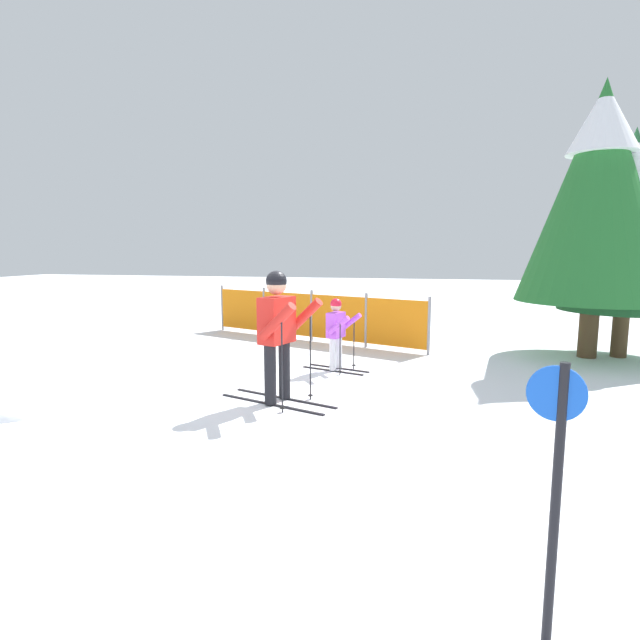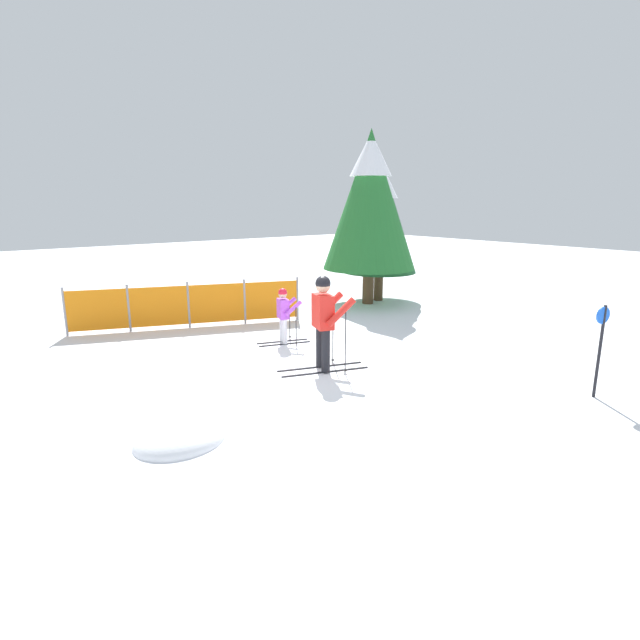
{
  "view_description": "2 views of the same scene",
  "coord_description": "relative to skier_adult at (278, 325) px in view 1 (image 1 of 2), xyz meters",
  "views": [
    {
      "loc": [
        2.31,
        -6.65,
        2.08
      ],
      "look_at": [
        0.61,
        1.01,
        0.97
      ],
      "focal_mm": 28.0,
      "sensor_mm": 36.0,
      "label": 1
    },
    {
      "loc": [
        -5.29,
        -7.34,
        3.14
      ],
      "look_at": [
        0.87,
        0.54,
        0.74
      ],
      "focal_mm": 28.0,
      "sensor_mm": 36.0,
      "label": 2
    }
  ],
  "objects": [
    {
      "name": "snow_mound",
      "position": [
        -3.33,
        -1.09,
        -1.08
      ],
      "size": [
        1.24,
        1.05,
        0.5
      ],
      "primitive_type": "ellipsoid",
      "color": "white",
      "rests_on": "ground_plane"
    },
    {
      "name": "ground_plane",
      "position": [
        -0.32,
        0.29,
        -1.08
      ],
      "size": [
        60.0,
        60.0,
        0.0
      ],
      "primitive_type": "plane",
      "color": "white"
    },
    {
      "name": "skier_adult",
      "position": [
        0.0,
        0.0,
        0.0
      ],
      "size": [
        1.73,
        0.98,
        1.81
      ],
      "rotation": [
        0.0,
        0.0,
        -0.34
      ],
      "color": "black",
      "rests_on": "ground_plane"
    },
    {
      "name": "trail_marker",
      "position": [
        2.63,
        -3.78,
        -0.13
      ],
      "size": [
        0.27,
        0.1,
        1.54
      ],
      "color": "black",
      "rests_on": "ground_plane"
    },
    {
      "name": "conifer_near",
      "position": [
        5.62,
        4.26,
        1.6
      ],
      "size": [
        2.33,
        2.33,
        4.33
      ],
      "color": "#4C3823",
      "rests_on": "ground_plane"
    },
    {
      "name": "conifer_far",
      "position": [
        5.01,
        4.1,
        2.13
      ],
      "size": [
        2.79,
        2.79,
        5.19
      ],
      "color": "#4C3823",
      "rests_on": "ground_plane"
    },
    {
      "name": "safety_fence",
      "position": [
        -0.66,
        4.66,
        -0.49
      ],
      "size": [
        5.34,
        2.1,
        1.17
      ],
      "rotation": [
        0.0,
        0.0,
        -0.37
      ],
      "color": "gray",
      "rests_on": "ground_plane"
    },
    {
      "name": "skier_child",
      "position": [
        0.43,
        1.99,
        -0.34
      ],
      "size": [
        1.21,
        0.68,
        1.26
      ],
      "rotation": [
        0.0,
        0.0,
        -0.32
      ],
      "color": "black",
      "rests_on": "ground_plane"
    }
  ]
}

